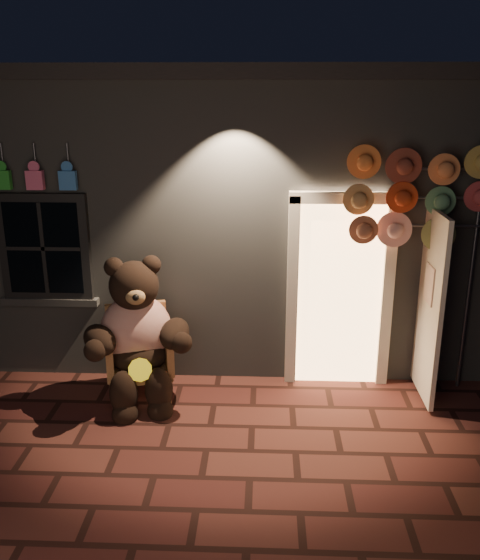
{
  "coord_description": "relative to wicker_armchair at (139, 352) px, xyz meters",
  "views": [
    {
      "loc": [
        0.52,
        -4.75,
        3.21
      ],
      "look_at": [
        0.27,
        1.0,
        1.35
      ],
      "focal_mm": 38.0,
      "sensor_mm": 36.0,
      "label": 1
    }
  ],
  "objects": [
    {
      "name": "ground",
      "position": [
        0.83,
        -1.04,
        -0.5
      ],
      "size": [
        60.0,
        60.0,
        0.0
      ],
      "primitive_type": "plane",
      "color": "#53271F",
      "rests_on": "ground"
    },
    {
      "name": "wicker_armchair",
      "position": [
        0.0,
        0.0,
        0.0
      ],
      "size": [
        0.81,
        0.77,
        1.0
      ],
      "rotation": [
        0.0,
        0.0,
        0.26
      ],
      "color": "#AF7A44",
      "rests_on": "ground"
    },
    {
      "name": "shop_building",
      "position": [
        0.83,
        2.95,
        1.24
      ],
      "size": [
        7.3,
        5.95,
        3.51
      ],
      "color": "slate",
      "rests_on": "ground"
    },
    {
      "name": "teddy_bear",
      "position": [
        0.02,
        -0.13,
        0.25
      ],
      "size": [
        1.17,
        1.05,
        1.66
      ],
      "rotation": [
        0.0,
        0.0,
        0.26
      ],
      "color": "#B32E13",
      "rests_on": "ground"
    },
    {
      "name": "hat_rack",
      "position": [
        2.89,
        0.24,
        1.65
      ],
      "size": [
        1.68,
        0.22,
        2.66
      ],
      "color": "#59595E",
      "rests_on": "ground"
    }
  ]
}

